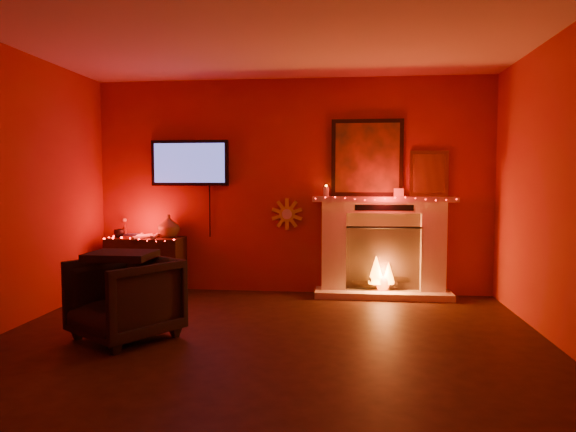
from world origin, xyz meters
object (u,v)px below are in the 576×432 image
object	(u,v)px
sunburst_clock	(287,214)
armchair	(125,298)
tv	(190,163)
console_table	(147,262)
fireplace	(382,238)

from	to	relation	value
sunburst_clock	armchair	bearing A→B (deg)	-120.60
tv	armchair	xyz separation A→B (m)	(0.01, -2.07, -1.28)
sunburst_clock	tv	bearing A→B (deg)	-178.76
armchair	console_table	bearing A→B (deg)	139.78
fireplace	tv	distance (m)	2.61
sunburst_clock	console_table	distance (m)	1.88
tv	console_table	world-z (taller)	tv
fireplace	sunburst_clock	size ratio (longest dim) A/B	5.45
fireplace	sunburst_clock	xyz separation A→B (m)	(-1.19, 0.09, 0.28)
console_table	armchair	size ratio (longest dim) A/B	1.22
armchair	fireplace	bearing A→B (deg)	73.65
fireplace	armchair	bearing A→B (deg)	-140.49
tv	armchair	distance (m)	2.43
fireplace	armchair	size ratio (longest dim) A/B	2.69
tv	sunburst_clock	size ratio (longest dim) A/B	3.10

